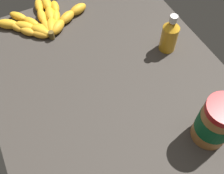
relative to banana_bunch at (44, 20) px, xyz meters
The scene contains 4 objects.
ground_plane 38.70cm from the banana_bunch, 16.09° to the left, with size 95.79×74.74×4.37cm, color #38332D.
banana_bunch is the anchor object (origin of this frame).
peanut_butter_jar 69.95cm from the banana_bunch, 22.92° to the left, with size 9.78×9.78×15.55cm.
honey_bottle 46.87cm from the banana_bunch, 48.19° to the left, with size 5.63×5.63×14.57cm.
Camera 1 is at (43.41, -21.95, 70.83)cm, focal length 42.98 mm.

